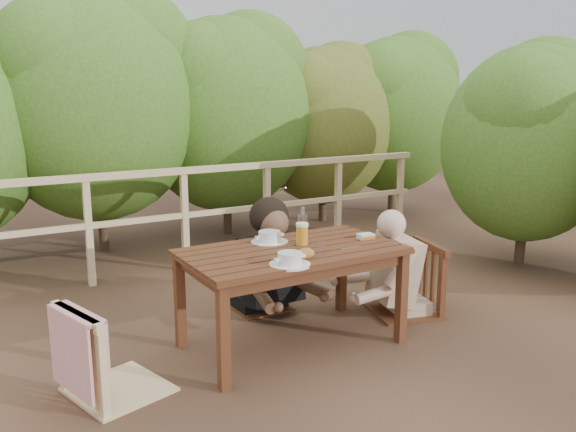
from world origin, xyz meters
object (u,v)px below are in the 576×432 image
chair_left (114,306)px  woman (258,222)px  table (292,298)px  tumbler (322,248)px  soup_far (270,237)px  bread_roll (305,254)px  butter_tub (366,237)px  chair_right (405,249)px  soup_near (290,259)px  beer_glass (302,235)px  chair_far (259,256)px  bottle (302,225)px  diner_right (409,228)px

chair_left → woman: woman is taller
table → tumbler: bearing=-51.4°
chair_left → tumbler: bearing=-110.8°
chair_left → soup_far: 1.22m
bread_roll → butter_tub: size_ratio=1.12×
chair_right → bread_roll: (-1.11, -0.31, 0.19)m
soup_near → bread_roll: size_ratio=2.02×
beer_glass → bread_roll: bearing=-118.2°
soup_near → butter_tub: 0.83m
chair_left → chair_right: size_ratio=1.01×
table → chair_right: size_ratio=1.40×
chair_left → chair_far: bearing=-75.7°
chair_far → bread_roll: 1.02m
table → soup_far: 0.45m
bottle → butter_tub: bearing=-19.5°
soup_far → butter_tub: bearing=-23.6°
table → woman: 0.85m
soup_near → butter_tub: soup_near is taller
woman → soup_far: (-0.18, -0.51, 0.01)m
chair_right → soup_far: (-1.11, 0.16, 0.20)m
diner_right → chair_far: bearing=70.5°
bread_roll → beer_glass: bearing=61.8°
bottle → butter_tub: 0.48m
woman → chair_right: bearing=143.0°
diner_right → soup_near: bearing=120.8°
bottle → soup_far: bearing=148.1°
table → soup_far: soup_far is taller
chair_left → chair_right: (2.29, 0.12, -0.00)m
woman → tumbler: size_ratio=19.09×
chair_right → butter_tub: (-0.48, -0.11, 0.18)m
woman → bread_roll: (-0.18, -0.98, 0.00)m
diner_right → bottle: 0.96m
beer_glass → woman: bearing=88.2°
diner_right → tumbler: (-0.97, -0.24, 0.03)m
table → chair_left: 1.23m
table → bread_roll: size_ratio=11.46×
beer_glass → soup_near: bearing=-131.0°
chair_far → butter_tub: (0.46, -0.77, 0.26)m
chair_right → diner_right: bearing=104.6°
diner_right → soup_near: size_ratio=5.35×
woman → bottle: (0.02, -0.63, 0.09)m
chair_far → soup_far: size_ratio=3.29×
bread_roll → butter_tub: (0.63, 0.20, -0.01)m
bottle → tumbler: bottle is taller
bread_roll → chair_far: bearing=79.6°
table → butter_tub: size_ratio=12.82×
chair_left → butter_tub: (1.81, 0.01, 0.17)m
soup_near → beer_glass: 0.48m
tumbler → soup_near: bearing=-157.8°
beer_glass → bottle: bottle is taller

